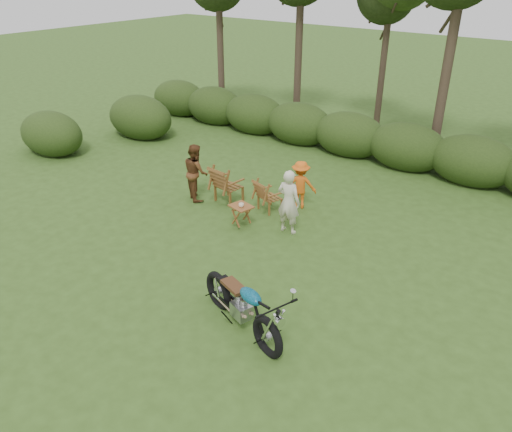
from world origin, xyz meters
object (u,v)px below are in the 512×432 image
Objects in this scene: lawn_chair_left at (229,201)px; adult_b at (197,198)px; side_table at (241,216)px; cup at (241,205)px; adult_a at (288,231)px; motorcycle at (242,326)px; lawn_chair_right at (270,210)px; child at (299,207)px.

lawn_chair_left is 0.68× the size of adult_b.
side_table is 4.43× the size of cup.
side_table is 0.36× the size of adult_b.
adult_b is at bearing -5.19° from adult_a.
motorcycle is 3.64m from adult_a.
cup is (-2.32, 2.87, 0.61)m from motorcycle.
lawn_chair_right is at bearing 88.29° from side_table.
cup is 0.10× the size of child.
cup is at bearing 107.55° from lawn_chair_right.
adult_a reaches higher than side_table.
lawn_chair_left is 1.51m from side_table.
motorcycle reaches higher than side_table.
adult_b is (-2.02, -0.61, 0.00)m from lawn_chair_right.
motorcycle is 5.03m from child.
lawn_chair_left reaches higher than lawn_chair_right.
side_table reaches higher than lawn_chair_left.
child is at bearing -112.21° from lawn_chair_right.
adult_b is at bearing 165.07° from side_table.
cup is at bearing -164.96° from adult_b.
adult_a is (2.21, -0.44, 0.00)m from lawn_chair_left.
lawn_chair_right is 1.55× the size of side_table.
lawn_chair_left is (-1.20, -0.23, 0.00)m from lawn_chair_right.
lawn_chair_left is at bearing 150.31° from motorcycle.
adult_b is (-3.04, 0.05, 0.00)m from adult_a.
side_table is at bearing 131.18° from cup.
lawn_chair_right is 1.22m from lawn_chair_left.
adult_a reaches higher than child.
adult_a is (-1.31, 3.40, 0.00)m from motorcycle.
adult_b reaches higher than child.
adult_a is 1.03× the size of adult_b.
adult_a is 3.04m from adult_b.
adult_a is 1.23× the size of child.
motorcycle is 3.74m from cup.
cup is 1.98m from child.
adult_a is at bearing 81.33° from child.
motorcycle is 1.39× the size of adult_a.
adult_a is at bearing 174.20° from lawn_chair_left.
child is at bearing 128.85° from motorcycle.
side_table is at bearing -163.99° from adult_b.
motorcycle is 2.10× the size of lawn_chair_left.
adult_a is at bearing 24.36° from side_table.
adult_a reaches higher than cup.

